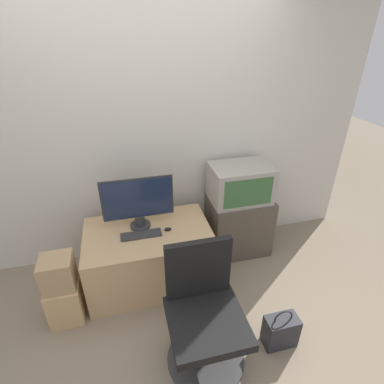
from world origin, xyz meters
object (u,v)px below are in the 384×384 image
at_px(main_monitor, 138,202).
at_px(cardboard_box_lower, 66,301).
at_px(keyboard, 141,235).
at_px(office_chair, 204,317).
at_px(handbag, 281,331).
at_px(crt_tv, 240,183).
at_px(mouse, 168,229).

bearing_deg(main_monitor, cardboard_box_lower, -151.62).
distance_m(keyboard, office_chair, 0.89).
relative_size(keyboard, handbag, 0.99).
relative_size(keyboard, office_chair, 0.39).
distance_m(main_monitor, crt_tv, 1.01).
relative_size(mouse, cardboard_box_lower, 0.17).
xyz_separation_m(main_monitor, mouse, (0.23, -0.13, -0.24)).
bearing_deg(keyboard, mouse, 3.52).
height_order(mouse, handbag, mouse).
distance_m(office_chair, handbag, 0.64).
relative_size(keyboard, cardboard_box_lower, 0.98).
height_order(crt_tv, cardboard_box_lower, crt_tv).
bearing_deg(mouse, office_chair, -82.80).
height_order(keyboard, mouse, mouse).
xyz_separation_m(office_chair, handbag, (0.59, -0.07, -0.25)).
xyz_separation_m(main_monitor, keyboard, (-0.01, -0.14, -0.25)).
bearing_deg(main_monitor, crt_tv, 7.17).
bearing_deg(crt_tv, handbag, -94.27).
distance_m(mouse, office_chair, 0.85).
bearing_deg(cardboard_box_lower, crt_tv, 16.31).
height_order(main_monitor, mouse, main_monitor).
bearing_deg(cardboard_box_lower, keyboard, 18.36).
xyz_separation_m(main_monitor, cardboard_box_lower, (-0.68, -0.37, -0.64)).
height_order(crt_tv, office_chair, crt_tv).
bearing_deg(office_chair, mouse, 97.20).
xyz_separation_m(keyboard, crt_tv, (1.01, 0.27, 0.24)).
xyz_separation_m(mouse, handbag, (0.69, -0.89, -0.44)).
relative_size(office_chair, handbag, 2.57).
relative_size(main_monitor, crt_tv, 1.07).
distance_m(office_chair, cardboard_box_lower, 1.18).
bearing_deg(office_chair, cardboard_box_lower, 150.05).
bearing_deg(keyboard, office_chair, -67.03).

